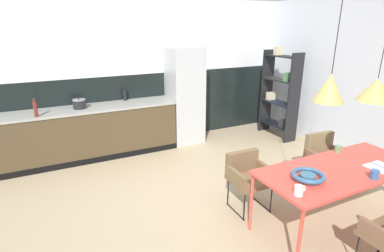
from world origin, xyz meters
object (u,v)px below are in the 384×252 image
refrigerator_column (185,96)px  bottle_wine_green (35,109)px  mug_glass_clear (375,174)px  bottle_vinegar_dark (125,95)px  open_shelf_unit (280,92)px  armchair_by_stool (324,154)px  mug_short_terracotta (299,190)px  armchair_far_side (247,172)px  pendant_lamp_over_table_far (376,90)px  open_book (380,167)px  mug_dark_espresso (338,149)px  fruit_bowl (308,176)px  pendant_lamp_over_table_near (330,88)px  dining_table (341,172)px  cooking_pot (79,104)px

refrigerator_column → bottle_wine_green: size_ratio=6.27×
mug_glass_clear → bottle_vinegar_dark: size_ratio=0.50×
bottle_vinegar_dark → open_shelf_unit: bearing=-15.3°
armchair_by_stool → mug_short_terracotta: bearing=40.0°
armchair_by_stool → mug_glass_clear: size_ratio=5.92×
mug_short_terracotta → armchair_far_side: bearing=81.0°
open_shelf_unit → pendant_lamp_over_table_far: pendant_lamp_over_table_far is taller
open_book → pendant_lamp_over_table_far: 0.86m
mug_dark_espresso → refrigerator_column: bearing=104.0°
refrigerator_column → armchair_by_stool: 2.77m
armchair_far_side → bottle_vinegar_dark: (-0.85, 2.73, 0.54)m
fruit_bowl → pendant_lamp_over_table_near: size_ratio=0.30×
armchair_far_side → pendant_lamp_over_table_near: bearing=111.4°
pendant_lamp_over_table_near → bottle_wine_green: bearing=130.5°
dining_table → pendant_lamp_over_table_near: pendant_lamp_over_table_near is taller
mug_glass_clear → pendant_lamp_over_table_near: size_ratio=0.11×
armchair_by_stool → mug_dark_espresso: bearing=61.0°
open_shelf_unit → mug_glass_clear: bearing=-24.4°
mug_dark_espresso → bottle_vinegar_dark: bottle_vinegar_dark is taller
dining_table → mug_dark_espresso: (0.34, 0.33, 0.09)m
bottle_vinegar_dark → mug_dark_espresso: bearing=-59.7°
armchair_far_side → mug_glass_clear: mug_glass_clear is taller
bottle_vinegar_dark → refrigerator_column: bearing=-11.3°
dining_table → mug_short_terracotta: size_ratio=15.00×
mug_short_terracotta → cooking_pot: cooking_pot is taller
bottle_wine_green → pendant_lamp_over_table_near: 4.11m
mug_glass_clear → bottle_wine_green: 4.62m
cooking_pot → pendant_lamp_over_table_near: (1.98, -3.30, 0.70)m
dining_table → open_book: bearing=-23.6°
mug_dark_espresso → open_shelf_unit: size_ratio=0.07×
dining_table → bottle_wine_green: 4.32m
refrigerator_column → pendant_lamp_over_table_near: (0.01, -3.31, 0.76)m
armchair_by_stool → fruit_bowl: (-1.21, -0.83, 0.32)m
armchair_by_stool → mug_short_terracotta: size_ratio=5.98×
mug_short_terracotta → bottle_wine_green: bearing=123.6°
cooking_pot → bottle_wine_green: bottle_wine_green is taller
fruit_bowl → mug_short_terracotta: bearing=-149.4°
fruit_bowl → armchair_far_side: bearing=99.0°
mug_short_terracotta → cooking_pot: bearing=113.5°
open_book → pendant_lamp_over_table_far: bearing=95.3°
open_book → bottle_wine_green: size_ratio=0.92×
mug_dark_espresso → bottle_vinegar_dark: bearing=120.3°
dining_table → fruit_bowl: (-0.55, -0.04, 0.09)m
armchair_far_side → bottle_wine_green: bottle_wine_green is taller
mug_short_terracotta → bottle_wine_green: 3.95m
dining_table → armchair_by_stool: size_ratio=2.51×
armchair_by_stool → bottle_wine_green: bottle_wine_green is taller
dining_table → pendant_lamp_over_table_far: bearing=4.1°
armchair_far_side → open_shelf_unit: size_ratio=0.39×
pendant_lamp_over_table_near → pendant_lamp_over_table_far: size_ratio=0.93×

